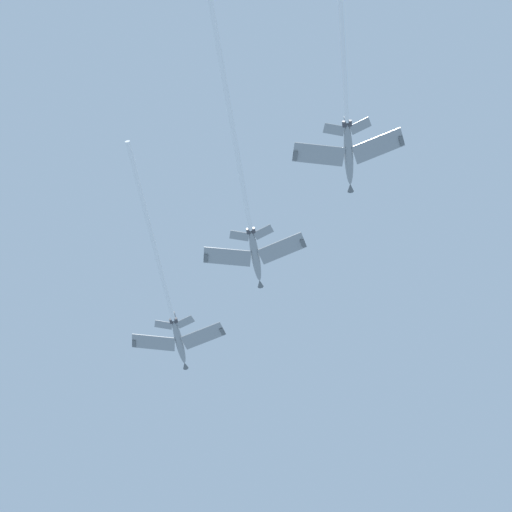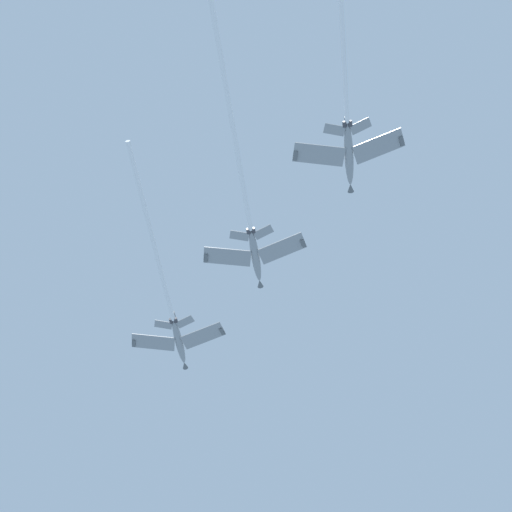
{
  "view_description": "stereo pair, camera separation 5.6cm",
  "coord_description": "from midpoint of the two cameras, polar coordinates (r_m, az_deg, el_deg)",
  "views": [
    {
      "loc": [
        -22.54,
        53.1,
        1.53
      ],
      "look_at": [
        -18.81,
        27.58,
        123.68
      ],
      "focal_mm": 45.45,
      "sensor_mm": 36.0,
      "label": 1
    },
    {
      "loc": [
        -22.49,
        53.11,
        1.53
      ],
      "look_at": [
        -18.81,
        27.58,
        123.68
      ],
      "focal_mm": 45.45,
      "sensor_mm": 36.0,
      "label": 2
    }
  ],
  "objects": [
    {
      "name": "jet_second",
      "position": [
        118.01,
        -0.85,
        4.45
      ],
      "size": [
        20.16,
        52.53,
        22.54
      ],
      "color": "gray"
    },
    {
      "name": "jet_third",
      "position": [
        112.72,
        7.9,
        13.7
      ],
      "size": [
        20.16,
        55.41,
        22.8
      ],
      "color": "gray"
    },
    {
      "name": "jet_lead",
      "position": [
        132.18,
        -7.69,
        -4.05
      ],
      "size": [
        20.16,
        49.98,
        19.93
      ],
      "color": "gray"
    }
  ]
}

